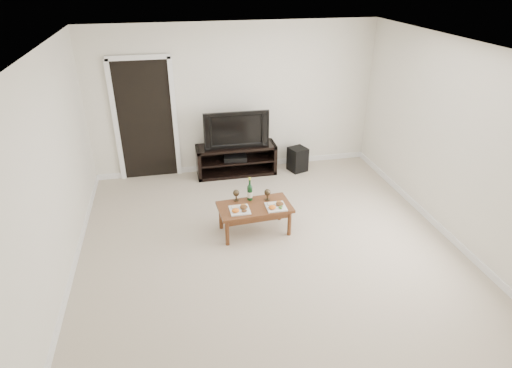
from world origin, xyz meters
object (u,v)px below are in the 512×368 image
object	(u,v)px
media_console	(236,160)
subwoofer	(298,159)
coffee_table	(255,219)
television	(236,128)

from	to	relation	value
media_console	subwoofer	xyz separation A→B (m)	(1.12, -0.09, -0.05)
media_console	subwoofer	size ratio (longest dim) A/B	3.20
subwoofer	media_console	bearing A→B (deg)	156.26
coffee_table	subwoofer	bearing A→B (deg)	57.07
subwoofer	coffee_table	xyz separation A→B (m)	(-1.19, -1.84, -0.01)
subwoofer	coffee_table	distance (m)	2.19
television	coffee_table	world-z (taller)	television
media_console	coffee_table	distance (m)	1.93
television	coffee_table	distance (m)	2.04
media_console	coffee_table	bearing A→B (deg)	-91.95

